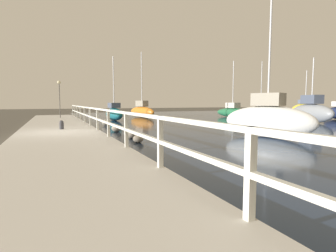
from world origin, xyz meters
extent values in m
plane|color=#4C473D|center=(0.00, 0.00, 0.00)|extent=(120.00, 120.00, 0.00)
cube|color=beige|center=(0.00, 0.00, 0.13)|extent=(3.69, 36.00, 0.26)
cube|color=silver|center=(1.74, -10.80, 0.80)|extent=(0.10, 0.10, 1.09)
cube|color=silver|center=(1.74, -8.10, 0.80)|extent=(0.10, 0.10, 1.09)
cube|color=silver|center=(1.74, -5.40, 0.80)|extent=(0.10, 0.10, 1.09)
cube|color=silver|center=(1.74, -2.70, 0.80)|extent=(0.10, 0.10, 1.09)
cube|color=silver|center=(1.74, 0.00, 0.80)|extent=(0.10, 0.10, 1.09)
cube|color=silver|center=(1.74, 2.70, 0.80)|extent=(0.10, 0.10, 1.09)
cube|color=silver|center=(1.74, 5.40, 0.80)|extent=(0.10, 0.10, 1.09)
cube|color=silver|center=(1.74, 8.10, 0.80)|extent=(0.10, 0.10, 1.09)
cube|color=silver|center=(1.74, 10.80, 0.80)|extent=(0.10, 0.10, 1.09)
cube|color=silver|center=(1.74, 13.50, 0.80)|extent=(0.10, 0.10, 1.09)
cube|color=silver|center=(1.74, 16.20, 0.80)|extent=(0.10, 0.10, 1.09)
cube|color=silver|center=(1.74, 0.00, 1.31)|extent=(0.09, 32.50, 0.08)
cube|color=silver|center=(1.74, 0.00, 0.80)|extent=(0.09, 32.50, 0.08)
ellipsoid|color=gray|center=(3.16, 5.23, 0.23)|extent=(0.60, 0.54, 0.45)
ellipsoid|color=gray|center=(2.97, -1.76, 0.19)|extent=(0.51, 0.46, 0.38)
ellipsoid|color=gray|center=(2.93, 1.13, 0.21)|extent=(0.55, 0.49, 0.41)
ellipsoid|color=slate|center=(2.84, -3.09, 0.16)|extent=(0.43, 0.39, 0.32)
cylinder|color=#333338|center=(0.14, 1.25, 0.42)|extent=(0.21, 0.21, 0.32)
sphere|color=#333338|center=(0.14, 1.25, 0.62)|extent=(0.19, 0.19, 0.19)
cylinder|color=#514C47|center=(0.40, 12.32, 1.76)|extent=(0.07, 0.07, 3.00)
sphere|color=beige|center=(0.40, 12.32, 3.41)|extent=(0.30, 0.30, 0.30)
ellipsoid|color=#1E707A|center=(4.83, 10.33, 0.57)|extent=(1.27, 4.02, 1.13)
cube|color=#4C566B|center=(4.83, 10.33, 1.36)|extent=(0.85, 1.51, 0.45)
cylinder|color=silver|center=(4.83, 10.33, 3.40)|extent=(0.09, 0.09, 4.53)
ellipsoid|color=orange|center=(8.71, 14.16, 0.60)|extent=(1.97, 4.82, 1.18)
cube|color=#9E937F|center=(8.71, 14.16, 1.50)|extent=(1.02, 1.67, 0.63)
cylinder|color=silver|center=(8.71, 14.16, 4.08)|extent=(0.09, 0.09, 5.80)
ellipsoid|color=gray|center=(18.75, 1.42, 0.76)|extent=(2.56, 4.96, 1.51)
cube|color=#4C566B|center=(18.75, 1.42, 1.86)|extent=(1.31, 1.87, 0.70)
cylinder|color=silver|center=(18.75, 1.42, 3.33)|extent=(0.09, 0.09, 3.64)
ellipsoid|color=gold|center=(24.82, 6.79, 0.76)|extent=(1.97, 3.23, 1.51)
cube|color=#4C566B|center=(24.82, 6.79, 1.72)|extent=(1.19, 1.40, 0.41)
cylinder|color=silver|center=(24.82, 6.79, 3.27)|extent=(0.09, 0.09, 3.52)
ellipsoid|color=#236B42|center=(17.89, 10.30, 0.52)|extent=(1.67, 5.07, 1.02)
cube|color=beige|center=(17.89, 10.30, 1.31)|extent=(1.01, 1.51, 0.58)
cylinder|color=silver|center=(17.89, 10.30, 3.57)|extent=(0.09, 0.09, 5.08)
ellipsoid|color=#2D4C9E|center=(23.54, 12.04, 0.60)|extent=(1.43, 3.56, 1.18)
cube|color=beige|center=(23.54, 12.04, 1.39)|extent=(0.90, 0.94, 0.40)
cylinder|color=silver|center=(23.54, 12.04, 3.93)|extent=(0.09, 0.09, 5.47)
ellipsoid|color=white|center=(8.78, -3.97, 0.74)|extent=(2.73, 4.42, 1.46)
cube|color=#9E937F|center=(8.78, -3.97, 1.75)|extent=(1.28, 1.53, 0.57)
cylinder|color=silver|center=(8.78, -3.97, 3.86)|extent=(0.09, 0.09, 4.79)
camera|label=1|loc=(-0.30, -13.09, 1.61)|focal=28.00mm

